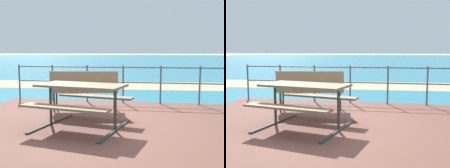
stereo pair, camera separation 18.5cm
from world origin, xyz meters
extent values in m
plane|color=beige|center=(0.00, 0.00, 0.00)|extent=(240.00, 240.00, 0.00)
cube|color=brown|center=(0.00, 0.00, 0.03)|extent=(6.40, 5.20, 0.06)
cube|color=teal|center=(0.00, 40.00, 0.01)|extent=(90.00, 90.00, 0.01)
cube|color=tan|center=(0.00, 6.63, 0.01)|extent=(54.07, 5.36, 0.01)
cube|color=#7A6047|center=(-0.45, -0.12, 0.83)|extent=(1.66, 1.05, 0.04)
cube|color=#7A6047|center=(-0.58, -0.71, 0.54)|extent=(1.56, 0.58, 0.04)
cube|color=#7A6047|center=(-0.32, 0.47, 0.54)|extent=(1.56, 0.58, 0.04)
cylinder|color=#2D3833|center=(-1.09, 0.01, 0.45)|extent=(0.06, 0.06, 0.77)
cube|color=#2D3833|center=(-1.09, 0.01, 0.07)|extent=(0.37, 1.45, 0.03)
cylinder|color=#2D3833|center=(0.19, -0.26, 0.45)|extent=(0.06, 0.06, 0.77)
cube|color=#2D3833|center=(0.19, -0.26, 0.07)|extent=(0.37, 1.45, 0.03)
cube|color=#8C704C|center=(-0.76, 1.31, 0.51)|extent=(1.58, 0.65, 0.04)
cube|color=#8C704C|center=(-0.73, 1.13, 0.76)|extent=(1.52, 0.31, 0.46)
cylinder|color=#2D3833|center=(-0.11, 1.57, 0.29)|extent=(0.04, 0.04, 0.45)
cylinder|color=#2D3833|center=(-0.06, 1.28, 0.29)|extent=(0.04, 0.04, 0.45)
cylinder|color=#2D3833|center=(-1.47, 1.35, 0.29)|extent=(0.04, 0.04, 0.45)
cylinder|color=#2D3833|center=(-1.42, 1.05, 0.29)|extent=(0.04, 0.04, 0.45)
cylinder|color=#4C5156|center=(-2.95, 2.41, 0.56)|extent=(0.04, 0.04, 1.00)
cylinder|color=#4C5156|center=(-1.97, 2.41, 0.56)|extent=(0.04, 0.04, 1.00)
cylinder|color=#4C5156|center=(-0.98, 2.41, 0.56)|extent=(0.04, 0.04, 1.00)
cylinder|color=#4C5156|center=(0.00, 2.41, 0.56)|extent=(0.04, 0.04, 1.00)
cylinder|color=#4C5156|center=(0.98, 2.41, 0.56)|extent=(0.04, 0.04, 1.00)
cylinder|color=#4C5156|center=(1.97, 2.41, 0.56)|extent=(0.04, 0.04, 1.00)
cylinder|color=#4C5156|center=(0.00, 2.41, 1.01)|extent=(5.90, 0.03, 0.03)
cylinder|color=#4C5156|center=(0.00, 2.41, 0.61)|extent=(5.90, 0.03, 0.03)
camera|label=1|loc=(0.89, -4.94, 1.45)|focal=44.97mm
camera|label=2|loc=(1.07, -4.90, 1.45)|focal=44.97mm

